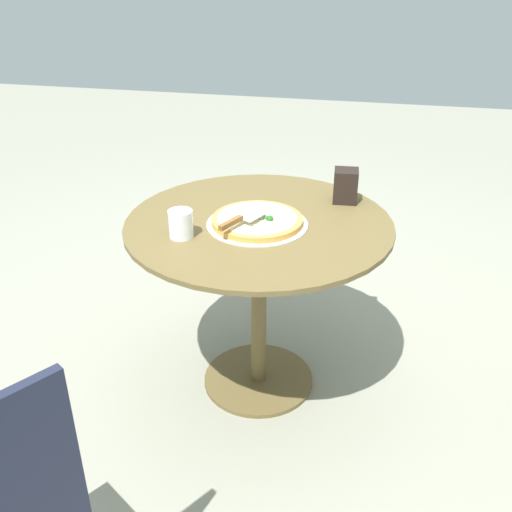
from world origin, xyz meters
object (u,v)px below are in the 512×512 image
at_px(patio_table, 259,261).
at_px(pizza_server, 240,219).
at_px(napkin_dispenser, 346,186).
at_px(drinking_cup, 181,224).
at_px(pizza_on_tray, 256,221).

xyz_separation_m(patio_table, pizza_server, (0.10, -0.04, 0.21)).
bearing_deg(napkin_dispenser, patio_table, 37.54).
distance_m(patio_table, pizza_server, 0.24).
distance_m(pizza_server, drinking_cup, 0.20).
distance_m(pizza_on_tray, drinking_cup, 0.27).
relative_size(pizza_on_tray, pizza_server, 1.71).
xyz_separation_m(patio_table, drinking_cup, (0.18, -0.23, 0.21)).
relative_size(pizza_on_tray, napkin_dispenser, 2.84).
bearing_deg(drinking_cup, pizza_server, 111.66).
bearing_deg(patio_table, pizza_on_tray, -8.07).
bearing_deg(pizza_server, drinking_cup, -68.34).
relative_size(pizza_on_tray, drinking_cup, 3.78).
distance_m(pizza_on_tray, pizza_server, 0.09).
distance_m(drinking_cup, napkin_dispenser, 0.67).
relative_size(patio_table, pizza_on_tray, 2.68).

